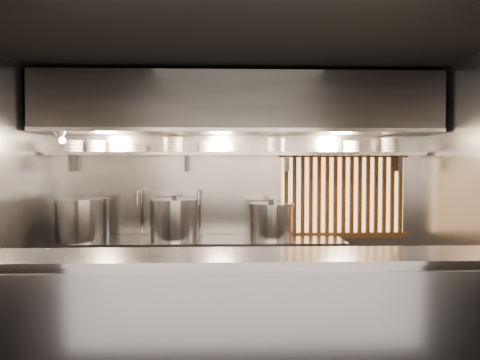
{
  "coord_description": "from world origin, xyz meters",
  "views": [
    {
      "loc": [
        -0.15,
        -4.2,
        1.76
      ],
      "look_at": [
        0.01,
        0.55,
        1.6
      ],
      "focal_mm": 35.0,
      "sensor_mm": 36.0,
      "label": 1
    }
  ],
  "objects": [
    {
      "name": "faucet_right",
      "position": [
        -0.45,
        1.37,
        1.31
      ],
      "size": [
        0.04,
        0.3,
        0.5
      ],
      "color": "silver",
      "rests_on": "wall_back"
    },
    {
      "name": "ceiling",
      "position": [
        0.0,
        0.0,
        2.8
      ],
      "size": [
        4.5,
        4.5,
        0.0
      ],
      "primitive_type": "plane",
      "rotation": [
        3.14,
        0.0,
        0.0
      ],
      "color": "black",
      "rests_on": "wall_back"
    },
    {
      "name": "bowl_stack_6",
      "position": [
        1.36,
        1.32,
        1.97
      ],
      "size": [
        0.21,
        0.21,
        0.13
      ],
      "color": "silver",
      "rests_on": "bowl_shelf"
    },
    {
      "name": "faucet_left",
      "position": [
        -1.15,
        1.37,
        1.31
      ],
      "size": [
        0.04,
        0.3,
        0.5
      ],
      "color": "silver",
      "rests_on": "wall_back"
    },
    {
      "name": "exhaust_hood",
      "position": [
        0.0,
        1.1,
        2.42
      ],
      "size": [
        4.4,
        0.81,
        0.65
      ],
      "color": "#2D2D30",
      "rests_on": "ceiling"
    },
    {
      "name": "stock_pot_right",
      "position": [
        0.39,
        1.17,
        1.11
      ],
      "size": [
        0.59,
        0.59,
        0.45
      ],
      "rotation": [
        0.0,
        0.0,
        0.14
      ],
      "color": "gray",
      "rests_on": "cooking_bench"
    },
    {
      "name": "bowl_stack_1",
      "position": [
        -1.65,
        1.32,
        1.97
      ],
      "size": [
        0.22,
        0.22,
        0.13
      ],
      "color": "silver",
      "rests_on": "bowl_shelf"
    },
    {
      "name": "wood_screen",
      "position": [
        1.3,
        1.45,
        1.38
      ],
      "size": [
        1.56,
        0.09,
        1.04
      ],
      "color": "#FCB971",
      "rests_on": "wall_back"
    },
    {
      "name": "heat_lamp",
      "position": [
        -1.9,
        0.85,
        2.07
      ],
      "size": [
        0.25,
        0.35,
        0.2
      ],
      "color": "gray",
      "rests_on": "exhaust_hood"
    },
    {
      "name": "bowl_stack_0",
      "position": [
        -1.92,
        1.32,
        1.97
      ],
      "size": [
        0.24,
        0.24,
        0.13
      ],
      "color": "silver",
      "rests_on": "bowl_shelf"
    },
    {
      "name": "wall_back",
      "position": [
        0.0,
        1.5,
        1.4
      ],
      "size": [
        4.5,
        0.0,
        4.5
      ],
      "primitive_type": "plane",
      "rotation": [
        1.57,
        0.0,
        0.0
      ],
      "color": "gray",
      "rests_on": "floor"
    },
    {
      "name": "bowl_stack_3",
      "position": [
        -0.75,
        1.32,
        1.98
      ],
      "size": [
        0.24,
        0.24,
        0.17
      ],
      "color": "silver",
      "rests_on": "bowl_shelf"
    },
    {
      "name": "serving_counter",
      "position": [
        0.0,
        -0.96,
        0.57
      ],
      "size": [
        4.5,
        0.56,
        1.13
      ],
      "color": "gray",
      "rests_on": "floor"
    },
    {
      "name": "bowl_stack_5",
      "position": [
        0.47,
        1.32,
        1.98
      ],
      "size": [
        0.22,
        0.22,
        0.17
      ],
      "color": "silver",
      "rests_on": "bowl_shelf"
    },
    {
      "name": "floor",
      "position": [
        0.0,
        0.0,
        0.0
      ],
      "size": [
        4.5,
        4.5,
        0.0
      ],
      "primitive_type": "plane",
      "color": "black",
      "rests_on": "ground"
    },
    {
      "name": "stock_pot_mid",
      "position": [
        -0.72,
        1.15,
        1.13
      ],
      "size": [
        0.65,
        0.65,
        0.5
      ],
      "rotation": [
        0.0,
        0.0,
        0.16
      ],
      "color": "gray",
      "rests_on": "cooking_bench"
    },
    {
      "name": "stock_pot_left",
      "position": [
        -1.75,
        1.1,
        1.14
      ],
      "size": [
        0.63,
        0.63,
        0.51
      ],
      "rotation": [
        0.0,
        0.0,
        -0.04
      ],
      "color": "gray",
      "rests_on": "cooking_bench"
    },
    {
      "name": "bowl_stack_2",
      "position": [
        -1.17,
        1.32,
        1.95
      ],
      "size": [
        0.24,
        0.24,
        0.09
      ],
      "color": "silver",
      "rests_on": "bowl_shelf"
    },
    {
      "name": "pendant_bulb",
      "position": [
        -0.1,
        1.2,
        1.96
      ],
      "size": [
        0.09,
        0.09,
        0.19
      ],
      "color": "#2D2D30",
      "rests_on": "exhaust_hood"
    },
    {
      "name": "cooking_bench",
      "position": [
        -0.3,
        1.13,
        0.45
      ],
      "size": [
        3.0,
        0.7,
        0.9
      ],
      "primitive_type": "cube",
      "color": "gray",
      "rests_on": "floor"
    },
    {
      "name": "bowl_shelf",
      "position": [
        0.0,
        1.32,
        1.88
      ],
      "size": [
        4.4,
        0.34,
        0.04
      ],
      "primitive_type": "cube",
      "color": "gray",
      "rests_on": "wall_back"
    },
    {
      "name": "bowl_stack_7",
      "position": [
        1.83,
        1.32,
        1.98
      ],
      "size": [
        0.22,
        0.22,
        0.17
      ],
      "color": "silver",
      "rests_on": "bowl_shelf"
    },
    {
      "name": "bowl_stack_4",
      "position": [
        -0.35,
        1.32,
        1.97
      ],
      "size": [
        0.24,
        0.24,
        0.13
      ],
      "color": "silver",
      "rests_on": "bowl_shelf"
    }
  ]
}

